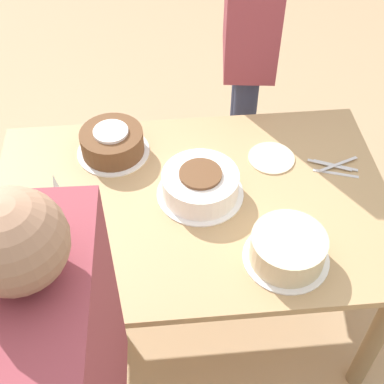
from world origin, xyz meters
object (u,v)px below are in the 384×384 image
(wine_glass_near, at_px, (12,201))
(person_cutting, at_px, (251,19))
(cake_back_decorated, at_px, (288,249))
(cake_front_chocolate, at_px, (112,142))
(cake_center_white, at_px, (200,184))
(wine_glass_far, at_px, (57,191))

(wine_glass_near, bearing_deg, person_cutting, -137.53)
(wine_glass_near, bearing_deg, cake_back_decorated, 166.32)
(cake_front_chocolate, relative_size, cake_back_decorated, 1.00)
(wine_glass_near, distance_m, person_cutting, 1.25)
(cake_back_decorated, bearing_deg, cake_front_chocolate, -44.98)
(cake_center_white, xyz_separation_m, person_cutting, (-0.29, -0.74, 0.22))
(cake_back_decorated, xyz_separation_m, person_cutting, (-0.04, -1.06, 0.22))
(cake_back_decorated, distance_m, wine_glass_near, 0.91)
(person_cutting, bearing_deg, cake_center_white, -14.24)
(cake_front_chocolate, bearing_deg, wine_glass_far, 63.23)
(cake_center_white, height_order, wine_glass_near, wine_glass_near)
(wine_glass_far, bearing_deg, cake_front_chocolate, -116.77)
(cake_center_white, distance_m, person_cutting, 0.83)
(cake_center_white, bearing_deg, wine_glass_far, 9.06)
(cake_front_chocolate, xyz_separation_m, cake_back_decorated, (-0.57, 0.57, 0.00))
(cake_front_chocolate, bearing_deg, wine_glass_near, 48.43)
(cake_center_white, bearing_deg, person_cutting, -111.32)
(cake_center_white, distance_m, wine_glass_near, 0.64)
(wine_glass_near, xyz_separation_m, wine_glass_far, (-0.15, -0.02, 0.01))
(cake_front_chocolate, height_order, person_cutting, person_cutting)
(cake_back_decorated, height_order, wine_glass_near, wine_glass_near)
(cake_front_chocolate, height_order, cake_back_decorated, cake_front_chocolate)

